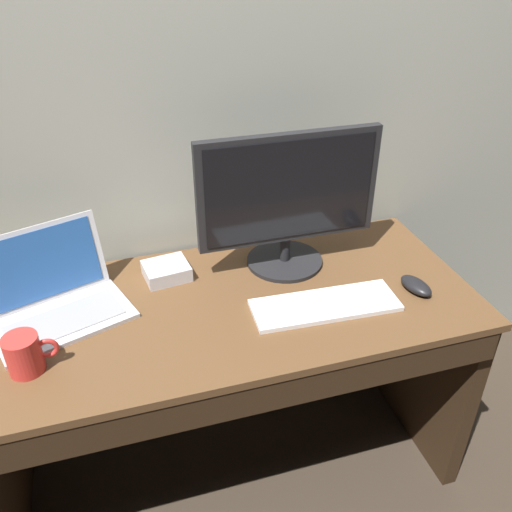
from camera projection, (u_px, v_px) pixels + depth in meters
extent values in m
plane|color=#382D23|center=(231.00, 463.00, 1.92)|extent=(14.00, 14.00, 0.00)
cube|color=#9EA093|center=(184.00, 3.00, 1.43)|extent=(5.01, 0.04, 2.91)
cube|color=brown|center=(225.00, 306.00, 1.55)|extent=(1.45, 0.64, 0.02)
cube|color=#322113|center=(420.00, 352.00, 1.91)|extent=(0.05, 0.59, 0.69)
cube|color=#322113|center=(255.00, 397.00, 1.33)|extent=(1.39, 0.02, 0.10)
cube|color=silver|center=(64.00, 320.00, 1.46)|extent=(0.40, 0.31, 0.01)
cube|color=#959599|center=(65.00, 320.00, 1.45)|extent=(0.32, 0.22, 0.00)
cube|color=silver|center=(40.00, 265.00, 1.49)|extent=(0.35, 0.17, 0.22)
cube|color=#28569E|center=(41.00, 265.00, 1.48)|extent=(0.31, 0.15, 0.19)
cylinder|color=black|center=(284.00, 261.00, 1.71)|extent=(0.24, 0.24, 0.01)
cylinder|color=black|center=(285.00, 248.00, 1.69)|extent=(0.03, 0.03, 0.08)
cube|color=black|center=(289.00, 189.00, 1.57)|extent=(0.55, 0.03, 0.33)
cube|color=black|center=(291.00, 191.00, 1.55)|extent=(0.51, 0.00, 0.30)
cube|color=white|center=(325.00, 305.00, 1.52)|extent=(0.42, 0.16, 0.01)
cube|color=silver|center=(325.00, 303.00, 1.51)|extent=(0.40, 0.13, 0.00)
ellipsoid|color=black|center=(416.00, 286.00, 1.58)|extent=(0.08, 0.12, 0.03)
cube|color=silver|center=(167.00, 271.00, 1.64)|extent=(0.14, 0.13, 0.04)
cylinder|color=red|center=(24.00, 354.00, 1.28)|extent=(0.08, 0.08, 0.10)
torus|color=red|center=(47.00, 348.00, 1.29)|extent=(0.06, 0.01, 0.06)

